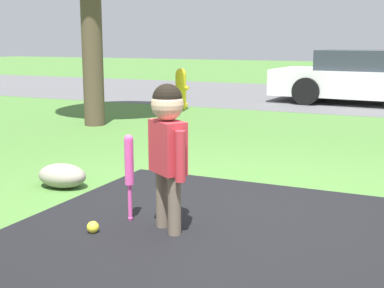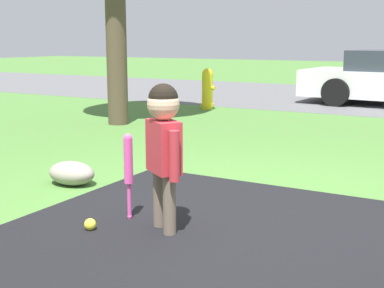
% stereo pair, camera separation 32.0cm
% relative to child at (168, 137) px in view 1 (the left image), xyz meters
% --- Properties ---
extents(ground_plane, '(60.00, 60.00, 0.00)m').
position_rel_child_xyz_m(ground_plane, '(0.32, 0.50, -0.68)').
color(ground_plane, '#477533').
extents(street_strip, '(40.00, 6.00, 0.01)m').
position_rel_child_xyz_m(street_strip, '(0.32, 9.56, -0.68)').
color(street_strip, '#59595B').
rests_on(street_strip, ground).
extents(child, '(0.36, 0.29, 1.05)m').
position_rel_child_xyz_m(child, '(0.00, 0.00, 0.00)').
color(child, '#6B5B4C').
rests_on(child, ground).
extents(baseball_bat, '(0.07, 0.07, 0.66)m').
position_rel_child_xyz_m(baseball_bat, '(-0.36, 0.08, -0.25)').
color(baseball_bat, '#E54CA5').
rests_on(baseball_bat, ground).
extents(sports_ball, '(0.09, 0.09, 0.09)m').
position_rel_child_xyz_m(sports_ball, '(-0.46, -0.26, -0.64)').
color(sports_ball, yellow).
rests_on(sports_ball, ground).
extents(fire_hydrant, '(0.30, 0.26, 0.80)m').
position_rel_child_xyz_m(fire_hydrant, '(-2.89, 6.13, -0.29)').
color(fire_hydrant, yellow).
rests_on(fire_hydrant, ground).
extents(parked_car, '(4.63, 2.10, 1.12)m').
position_rel_child_xyz_m(parked_car, '(0.58, 8.58, -0.14)').
color(parked_car, silver).
rests_on(parked_car, ground).
extents(edging_rock, '(0.48, 0.33, 0.22)m').
position_rel_child_xyz_m(edging_rock, '(-1.41, 0.61, -0.57)').
color(edging_rock, gray).
rests_on(edging_rock, ground).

